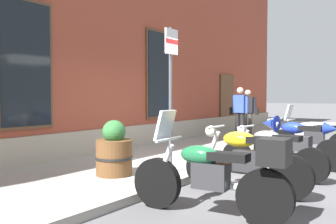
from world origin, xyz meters
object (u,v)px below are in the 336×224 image
motorcycle_grey_naked (271,152)px  pedestrian_dark_jacket (248,110)px  motorcycle_yellow_naked (244,161)px  motorcycle_green_touring (215,174)px  parking_sign (171,80)px  barrel_planter (114,152)px  pedestrian_blue_top (240,110)px  motorcycle_blue_sport (294,139)px  motorcycle_silver_touring (317,136)px

motorcycle_grey_naked → pedestrian_dark_jacket: bearing=26.8°
motorcycle_yellow_naked → pedestrian_dark_jacket: size_ratio=1.29×
motorcycle_green_touring → parking_sign: 2.50m
parking_sign → barrel_planter: (-0.75, 0.66, -1.25)m
pedestrian_blue_top → parking_sign: (-5.86, -1.31, 0.73)m
motorcycle_yellow_naked → pedestrian_blue_top: 6.64m
motorcycle_blue_sport → barrel_planter: bearing=147.2°
motorcycle_green_touring → motorcycle_silver_touring: bearing=0.7°
motorcycle_green_touring → pedestrian_blue_top: pedestrian_blue_top is taller
motorcycle_blue_sport → parking_sign: size_ratio=0.79×
motorcycle_green_touring → motorcycle_blue_sport: (3.93, 0.21, 0.03)m
motorcycle_silver_touring → parking_sign: 4.30m
motorcycle_green_touring → pedestrian_dark_jacket: size_ratio=1.35×
motorcycle_blue_sport → pedestrian_blue_top: (3.36, 2.74, 0.47)m
pedestrian_blue_top → pedestrian_dark_jacket: bearing=6.4°
motorcycle_yellow_naked → motorcycle_blue_sport: bearing=0.6°
motorcycle_silver_touring → pedestrian_blue_top: size_ratio=1.23×
motorcycle_green_touring → motorcycle_blue_sport: size_ratio=1.04×
motorcycle_yellow_naked → pedestrian_dark_jacket: bearing=22.6°
pedestrian_blue_top → parking_sign: size_ratio=0.64×
motorcycle_grey_naked → motorcycle_silver_touring: bearing=-3.6°
motorcycle_grey_naked → pedestrian_dark_jacket: 6.30m
parking_sign → motorcycle_silver_touring: bearing=-22.6°
motorcycle_grey_naked → motorcycle_yellow_naked: bearing=-177.9°
motorcycle_grey_naked → pedestrian_blue_top: size_ratio=1.24×
motorcycle_grey_naked → pedestrian_blue_top: bearing=30.1°
motorcycle_green_touring → motorcycle_silver_touring: (5.23, 0.06, -0.01)m
motorcycle_silver_touring → barrel_planter: bearing=153.8°
motorcycle_yellow_naked → motorcycle_green_touring: bearing=-172.0°
motorcycle_grey_naked → barrel_planter: barrel_planter is taller
pedestrian_blue_top → barrel_planter: 6.66m
parking_sign → barrel_planter: bearing=138.4°
motorcycle_blue_sport → pedestrian_blue_top: 4.36m
motorcycle_yellow_naked → motorcycle_silver_touring: size_ratio=1.00×
pedestrian_dark_jacket → parking_sign: size_ratio=0.61×
pedestrian_blue_top → motorcycle_silver_touring: bearing=-125.5°
barrel_planter → motorcycle_blue_sport: bearing=-32.8°
motorcycle_yellow_naked → pedestrian_dark_jacket: 7.50m
motorcycle_blue_sport → motorcycle_silver_touring: motorcycle_silver_touring is taller
motorcycle_yellow_naked → pedestrian_blue_top: size_ratio=1.23×
motorcycle_grey_naked → pedestrian_blue_top: pedestrian_blue_top is taller
motorcycle_yellow_naked → motorcycle_blue_sport: motorcycle_blue_sport is taller
motorcycle_grey_naked → motorcycle_blue_sport: bearing=-0.9°
motorcycle_blue_sport → barrel_planter: (-3.25, 2.10, -0.05)m
motorcycle_green_touring → parking_sign: parking_sign is taller
motorcycle_green_touring → parking_sign: size_ratio=0.82×
motorcycle_green_touring → motorcycle_grey_naked: (2.59, 0.23, -0.08)m
pedestrian_blue_top → parking_sign: 6.05m
motorcycle_silver_touring → pedestrian_blue_top: pedestrian_blue_top is taller
barrel_planter → motorcycle_green_touring: bearing=-106.4°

